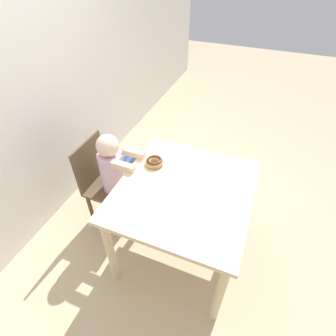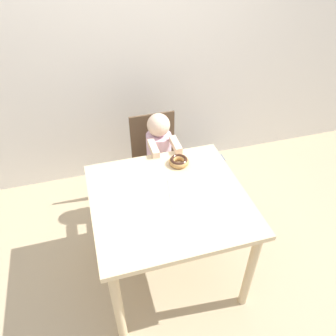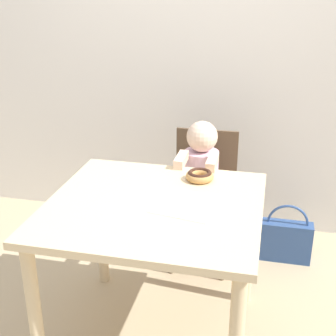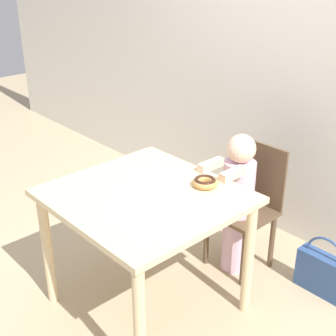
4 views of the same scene
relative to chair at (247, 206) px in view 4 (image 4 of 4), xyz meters
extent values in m
plane|color=tan|center=(-0.11, -0.78, -0.44)|extent=(12.00, 12.00, 0.00)
cube|color=silver|center=(-0.11, 0.55, 0.81)|extent=(8.00, 0.05, 2.50)
cube|color=beige|center=(-0.11, -0.78, 0.31)|extent=(0.97, 0.92, 0.03)
cylinder|color=beige|center=(-0.54, -1.18, -0.07)|extent=(0.06, 0.06, 0.73)
cylinder|color=beige|center=(0.32, -1.18, -0.07)|extent=(0.06, 0.06, 0.73)
cylinder|color=beige|center=(-0.54, -0.38, -0.07)|extent=(0.06, 0.06, 0.73)
cylinder|color=beige|center=(0.32, -0.38, -0.07)|extent=(0.06, 0.06, 0.73)
cube|color=brown|center=(0.00, -0.06, -0.03)|extent=(0.39, 0.36, 0.03)
cube|color=brown|center=(0.00, 0.11, 0.20)|extent=(0.39, 0.02, 0.42)
cylinder|color=brown|center=(-0.16, -0.21, -0.24)|extent=(0.04, 0.04, 0.40)
cylinder|color=brown|center=(0.16, -0.21, -0.24)|extent=(0.04, 0.04, 0.40)
cylinder|color=brown|center=(-0.16, 0.09, -0.24)|extent=(0.04, 0.04, 0.40)
cylinder|color=brown|center=(0.16, 0.09, -0.24)|extent=(0.04, 0.04, 0.40)
cylinder|color=silver|center=(0.00, -0.11, -0.23)|extent=(0.17, 0.17, 0.43)
cylinder|color=silver|center=(0.00, -0.11, 0.17)|extent=(0.20, 0.20, 0.36)
sphere|color=beige|center=(0.00, -0.11, 0.44)|extent=(0.18, 0.18, 0.18)
cube|color=beige|center=(-0.09, -0.28, 0.35)|extent=(0.05, 0.19, 0.05)
cube|color=beige|center=(0.09, -0.28, 0.35)|extent=(0.05, 0.19, 0.05)
torus|color=tan|center=(0.05, -0.47, 0.35)|extent=(0.14, 0.14, 0.04)
torus|color=#381E14|center=(0.05, -0.47, 0.37)|extent=(0.12, 0.12, 0.02)
cube|color=white|center=(0.04, -0.76, 0.33)|extent=(0.31, 0.31, 0.00)
cube|color=#2D4C84|center=(0.54, 0.10, -0.31)|extent=(0.32, 0.11, 0.27)
torus|color=#2D4C84|center=(0.54, 0.10, -0.17)|extent=(0.26, 0.02, 0.26)
camera|label=1|loc=(-1.33, -1.14, 1.64)|focal=28.00mm
camera|label=2|loc=(-0.52, -2.19, 1.77)|focal=35.00mm
camera|label=3|loc=(0.38, -2.62, 1.28)|focal=50.00mm
camera|label=4|loc=(1.63, -2.20, 1.53)|focal=50.00mm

